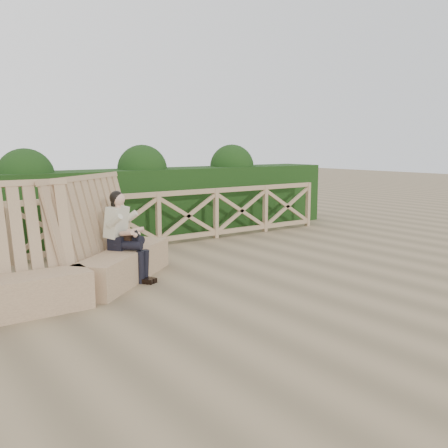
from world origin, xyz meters
TOP-DOWN VIEW (x-y plane):
  - ground at (0.00, 0.00)m, footprint 60.00×60.00m
  - bench at (-2.00, 1.19)m, footprint 4.09×2.03m
  - woman at (-0.98, 1.50)m, footprint 0.62×0.81m
  - guardrail at (0.00, 3.50)m, footprint 10.10×0.09m
  - hedge at (0.00, 4.70)m, footprint 12.00×1.20m

SIDE VIEW (x-z plane):
  - ground at x=0.00m, z-range 0.00..0.00m
  - bench at x=-2.00m, z-range -0.40..1.21m
  - guardrail at x=0.00m, z-range 0.00..1.10m
  - woman at x=-0.98m, z-range 0.07..1.42m
  - hedge at x=0.00m, z-range 0.00..1.50m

